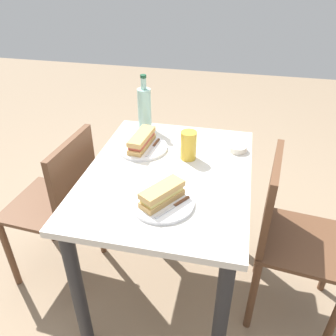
{
  "coord_description": "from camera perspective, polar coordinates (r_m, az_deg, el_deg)",
  "views": [
    {
      "loc": [
        1.25,
        0.28,
        1.62
      ],
      "look_at": [
        0.0,
        0.0,
        0.79
      ],
      "focal_mm": 36.73,
      "sensor_mm": 36.0,
      "label": 1
    }
  ],
  "objects": [
    {
      "name": "plate_near",
      "position": [
        1.72,
        -4.32,
        3.42
      ],
      "size": [
        0.25,
        0.25,
        0.01
      ],
      "primitive_type": "cylinder",
      "color": "white",
      "rests_on": "dining_table"
    },
    {
      "name": "baguette_sandwich_far",
      "position": [
        1.32,
        -0.98,
        -4.34
      ],
      "size": [
        0.2,
        0.16,
        0.07
      ],
      "color": "tan",
      "rests_on": "plate_far"
    },
    {
      "name": "dining_table",
      "position": [
        1.62,
        -0.0,
        -4.92
      ],
      "size": [
        0.95,
        0.73,
        0.77
      ],
      "color": "beige",
      "rests_on": "ground"
    },
    {
      "name": "chair_far",
      "position": [
        1.71,
        19.13,
        -10.03
      ],
      "size": [
        0.45,
        0.45,
        0.88
      ],
      "color": "brown",
      "rests_on": "ground"
    },
    {
      "name": "water_bottle",
      "position": [
        1.87,
        -3.92,
        9.86
      ],
      "size": [
        0.07,
        0.07,
        0.3
      ],
      "color": "#99C6B7",
      "rests_on": "dining_table"
    },
    {
      "name": "olive_bowl",
      "position": [
        1.73,
        11.47,
        3.25
      ],
      "size": [
        0.09,
        0.09,
        0.03
      ],
      "primitive_type": "cylinder",
      "color": "silver",
      "rests_on": "dining_table"
    },
    {
      "name": "knife_far",
      "position": [
        1.32,
        1.12,
        -6.26
      ],
      "size": [
        0.16,
        0.11,
        0.01
      ],
      "color": "silver",
      "rests_on": "plate_far"
    },
    {
      "name": "chair_near",
      "position": [
        1.87,
        -17.22,
        -5.42
      ],
      "size": [
        0.43,
        0.43,
        0.88
      ],
      "color": "brown",
      "rests_on": "ground"
    },
    {
      "name": "knife_near",
      "position": [
        1.7,
        -2.41,
        3.62
      ],
      "size": [
        0.18,
        0.03,
        0.01
      ],
      "color": "silver",
      "rests_on": "plate_near"
    },
    {
      "name": "beer_glass",
      "position": [
        1.61,
        3.43,
        3.78
      ],
      "size": [
        0.08,
        0.08,
        0.14
      ],
      "primitive_type": "cylinder",
      "color": "gold",
      "rests_on": "dining_table"
    },
    {
      "name": "plate_far",
      "position": [
        1.35,
        -0.96,
        -5.74
      ],
      "size": [
        0.25,
        0.25,
        0.01
      ],
      "primitive_type": "cylinder",
      "color": "white",
      "rests_on": "dining_table"
    },
    {
      "name": "baguette_sandwich_near",
      "position": [
        1.7,
        -4.38,
        4.64
      ],
      "size": [
        0.22,
        0.09,
        0.07
      ],
      "color": "tan",
      "rests_on": "plate_near"
    },
    {
      "name": "ground_plane",
      "position": [
        2.07,
        -0.0,
        -18.72
      ],
      "size": [
        8.0,
        8.0,
        0.0
      ],
      "primitive_type": "plane",
      "color": "#8C755B"
    }
  ]
}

